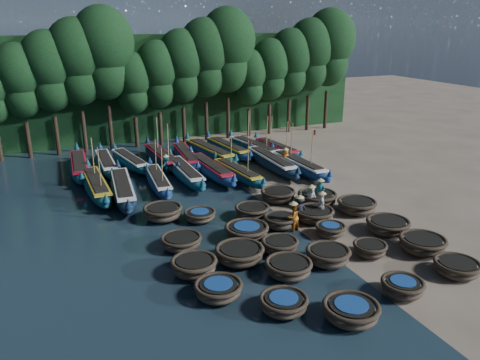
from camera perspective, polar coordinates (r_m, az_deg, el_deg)
name	(u,v)px	position (r m, az deg, el deg)	size (l,w,h in m)	color
ground	(281,217)	(28.37, 5.03, -4.47)	(120.00, 120.00, 0.00)	gray
foliage_wall	(171,86)	(48.41, -8.36, 11.25)	(40.00, 3.00, 10.00)	black
coracle_1	(284,303)	(19.55, 5.35, -14.72)	(2.25, 2.25, 0.67)	#4E3E31
coracle_2	(351,311)	(19.43, 13.38, -15.27)	(2.75, 2.75, 0.76)	#4E3E31
coracle_3	(402,287)	(21.59, 19.19, -12.20)	(1.87, 1.87, 0.73)	#4E3E31
coracle_4	(457,267)	(24.13, 24.92, -9.61)	(2.23, 2.23, 0.69)	#4E3E31
coracle_5	(218,289)	(20.33, -2.65, -13.16)	(2.54, 2.54, 0.71)	#4E3E31
coracle_6	(289,267)	(21.96, 5.94, -10.56)	(2.21, 2.21, 0.76)	#4E3E31
coracle_7	(328,255)	(23.19, 10.68, -9.02)	(2.37, 2.37, 0.82)	#4E3E31
coracle_8	(370,249)	(24.46, 15.56, -8.07)	(2.03, 2.03, 0.69)	#4E3E31
coracle_9	(423,244)	(25.64, 21.37, -7.26)	(2.50, 2.50, 0.81)	#4E3E31
coracle_10	(194,266)	(22.03, -5.63, -10.37)	(2.66, 2.66, 0.80)	#4E3E31
coracle_11	(240,254)	(22.96, -0.06, -8.97)	(2.79, 2.79, 0.82)	#4E3E31
coracle_12	(280,245)	(23.92, 4.89, -7.94)	(2.29, 2.29, 0.75)	#4E3E31
coracle_13	(330,229)	(26.11, 10.96, -5.94)	(1.70, 1.70, 0.68)	#4E3E31
coracle_14	(388,225)	(27.24, 17.58, -5.31)	(2.43, 2.43, 0.79)	#4E3E31
coracle_15	(181,241)	(24.48, -7.17, -7.45)	(2.47, 2.47, 0.70)	#4E3E31
coracle_16	(247,232)	(25.19, 0.82, -6.31)	(2.75, 2.75, 0.84)	#4E3E31
coracle_17	(280,221)	(26.72, 4.93, -5.00)	(2.00, 2.00, 0.73)	#4E3E31
coracle_18	(314,214)	(27.82, 9.04, -4.15)	(2.89, 2.89, 0.76)	#4E3E31
coracle_19	(357,206)	(29.52, 14.05, -3.05)	(2.41, 2.41, 0.82)	#4E3E31
coracle_20	(163,212)	(28.02, -9.38, -3.89)	(2.35, 2.35, 0.85)	#4E3E31
coracle_21	(200,215)	(27.58, -4.91, -4.31)	(1.88, 1.88, 0.65)	#4E3E31
coracle_22	(252,211)	(27.87, 1.49, -3.82)	(2.22, 2.22, 0.79)	#4E3E31
coracle_23	(278,195)	(30.56, 4.64, -1.81)	(2.71, 2.71, 0.79)	#4E3E31
coracle_24	(317,198)	(30.26, 9.38, -2.17)	(2.64, 2.64, 0.84)	#4E3E31
long_boat_1	(96,186)	(33.18, -17.09, -0.69)	(1.66, 8.61, 3.66)	#104A5B
long_boat_2	(123,189)	(32.04, -14.09, -1.07)	(2.37, 8.85, 1.56)	#0F213A
long_boat_3	(158,181)	(33.40, -9.94, -0.11)	(1.90, 7.67, 3.27)	navy
long_boat_4	(185,173)	(34.78, -6.71, 0.90)	(1.48, 8.42, 1.48)	#104A5B
long_boat_5	(211,169)	(35.41, -3.62, 1.34)	(1.97, 8.61, 1.52)	navy
long_boat_6	(237,173)	(34.70, -0.33, 0.91)	(2.13, 7.67, 3.28)	#104A5B
long_boat_7	(271,162)	(37.17, 3.84, 2.22)	(1.73, 9.03, 1.59)	#0F213A
long_boat_8	(298,165)	(36.56, 7.11, 1.79)	(1.81, 8.62, 3.67)	navy
long_boat_9	(80,166)	(38.09, -18.98, 1.60)	(1.96, 8.70, 1.53)	#104A5B
long_boat_10	(106,163)	(38.48, -16.01, 1.98)	(1.54, 7.91, 1.39)	#104A5B
long_boat_11	(130,161)	(38.63, -13.28, 2.25)	(2.57, 7.62, 1.36)	#104A5B
long_boat_12	(162,157)	(38.94, -9.53, 2.74)	(1.95, 8.68, 3.69)	#0F213A
long_boat_13	(186,157)	(38.90, -6.54, 2.83)	(2.19, 8.43, 1.49)	navy
long_boat_14	(210,152)	(40.07, -3.73, 3.44)	(2.90, 8.85, 1.58)	#104A5B
long_boat_15	(228,148)	(41.31, -1.51, 3.87)	(2.31, 8.15, 1.44)	navy
long_boat_16	(255,148)	(41.33, 1.86, 3.92)	(2.83, 8.59, 3.69)	#104A5B
long_boat_17	(277,148)	(41.57, 4.51, 3.86)	(2.04, 7.55, 3.22)	#104A5B
fisherman_0	(311,196)	(29.45, 8.64, -1.99)	(0.79, 0.89, 1.72)	silver
fisherman_1	(320,192)	(29.94, 9.73, -1.39)	(0.73, 0.77, 1.98)	#175D64
fisherman_2	(293,216)	(26.20, 6.46, -4.41)	(0.98, 0.85, 1.90)	#C7701A
fisherman_3	(299,208)	(27.49, 7.26, -3.46)	(1.03, 0.60, 1.78)	black
fisherman_4	(321,205)	(27.99, 9.90, -3.01)	(0.68, 1.06, 1.88)	silver
fisherman_5	(166,165)	(36.02, -8.98, 1.83)	(1.27, 1.39, 1.74)	#175D64
fisherman_6	(285,158)	(37.34, 5.56, 2.69)	(0.82, 0.56, 1.83)	#C7701A
tree_1	(19,80)	(43.07, -25.30, 11.00)	(4.09, 4.09, 9.65)	black
tree_2	(48,70)	(43.01, -22.32, 12.28)	(4.51, 4.51, 10.63)	black
tree_3	(77,61)	(43.08, -19.31, 13.54)	(4.92, 4.92, 11.60)	black
tree_4	(104,52)	(43.29, -16.29, 14.75)	(5.34, 5.34, 12.58)	black
tree_5	(133,83)	(43.89, -12.94, 11.50)	(3.68, 3.68, 8.68)	black
tree_6	(158,74)	(44.30, -10.02, 12.63)	(4.09, 4.09, 9.65)	black
tree_7	(182,65)	(44.84, -7.14, 13.71)	(4.51, 4.51, 10.63)	black
tree_8	(205,57)	(45.49, -4.31, 14.72)	(4.92, 4.92, 11.60)	black
tree_9	(227,49)	(46.26, -1.54, 15.66)	(5.34, 5.34, 12.58)	black
tree_10	(249,77)	(47.39, 1.13, 12.46)	(3.68, 3.68, 8.68)	black
tree_11	(270,69)	(48.32, 3.69, 13.36)	(4.09, 4.09, 9.65)	black
tree_12	(290,61)	(49.35, 6.16, 14.19)	(4.51, 4.51, 10.63)	black
tree_13	(310,54)	(50.48, 8.54, 14.96)	(4.92, 4.92, 11.60)	black
tree_14	(329,47)	(51.69, 10.83, 15.68)	(5.34, 5.34, 12.58)	black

